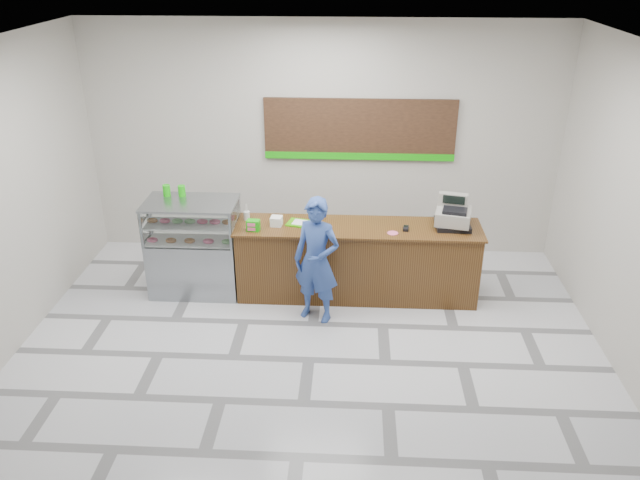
# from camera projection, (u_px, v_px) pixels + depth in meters

# --- Properties ---
(floor) EXTENTS (7.00, 7.00, 0.00)m
(floor) POSITION_uv_depth(u_px,v_px,m) (309.00, 360.00, 7.29)
(floor) COLOR silver
(floor) RESTS_ON ground
(back_wall) EXTENTS (7.00, 0.00, 7.00)m
(back_wall) POSITION_uv_depth(u_px,v_px,m) (322.00, 141.00, 9.24)
(back_wall) COLOR #B8B3A9
(back_wall) RESTS_ON floor
(ceiling) EXTENTS (7.00, 7.00, 0.00)m
(ceiling) POSITION_uv_depth(u_px,v_px,m) (306.00, 51.00, 5.78)
(ceiling) COLOR silver
(ceiling) RESTS_ON back_wall
(sales_counter) EXTENTS (3.26, 0.76, 1.03)m
(sales_counter) POSITION_uv_depth(u_px,v_px,m) (357.00, 261.00, 8.44)
(sales_counter) COLOR #573717
(sales_counter) RESTS_ON floor
(display_case) EXTENTS (1.22, 0.72, 1.33)m
(display_case) POSITION_uv_depth(u_px,v_px,m) (194.00, 246.00, 8.48)
(display_case) COLOR gray
(display_case) RESTS_ON floor
(menu_board) EXTENTS (2.80, 0.06, 0.90)m
(menu_board) POSITION_uv_depth(u_px,v_px,m) (360.00, 131.00, 9.10)
(menu_board) COLOR black
(menu_board) RESTS_ON back_wall
(cash_register) EXTENTS (0.53, 0.55, 0.42)m
(cash_register) POSITION_uv_depth(u_px,v_px,m) (453.00, 215.00, 8.15)
(cash_register) COLOR black
(cash_register) RESTS_ON sales_counter
(card_terminal) EXTENTS (0.09, 0.15, 0.04)m
(card_terminal) POSITION_uv_depth(u_px,v_px,m) (406.00, 228.00, 8.12)
(card_terminal) COLOR black
(card_terminal) RESTS_ON sales_counter
(serving_tray) EXTENTS (0.41, 0.34, 0.02)m
(serving_tray) POSITION_uv_depth(u_px,v_px,m) (301.00, 223.00, 8.28)
(serving_tray) COLOR #3AB006
(serving_tray) RESTS_ON sales_counter
(napkin_box) EXTENTS (0.16, 0.16, 0.12)m
(napkin_box) POSITION_uv_depth(u_px,v_px,m) (276.00, 221.00, 8.22)
(napkin_box) COLOR white
(napkin_box) RESTS_ON sales_counter
(straw_cup) EXTENTS (0.08, 0.08, 0.12)m
(straw_cup) POSITION_uv_depth(u_px,v_px,m) (247.00, 216.00, 8.39)
(straw_cup) COLOR silver
(straw_cup) RESTS_ON sales_counter
(promo_box) EXTENTS (0.17, 0.13, 0.15)m
(promo_box) POSITION_uv_depth(u_px,v_px,m) (253.00, 225.00, 8.07)
(promo_box) COLOR #16B40B
(promo_box) RESTS_ON sales_counter
(donut_decal) EXTENTS (0.14, 0.14, 0.00)m
(donut_decal) POSITION_uv_depth(u_px,v_px,m) (393.00, 233.00, 8.02)
(donut_decal) COLOR #EB5B85
(donut_decal) RESTS_ON sales_counter
(green_cup_left) EXTENTS (0.10, 0.10, 0.15)m
(green_cup_left) POSITION_uv_depth(u_px,v_px,m) (167.00, 191.00, 8.36)
(green_cup_left) COLOR #16B40B
(green_cup_left) RESTS_ON display_case
(green_cup_right) EXTENTS (0.10, 0.10, 0.15)m
(green_cup_right) POSITION_uv_depth(u_px,v_px,m) (182.00, 191.00, 8.35)
(green_cup_right) COLOR #16B40B
(green_cup_right) RESTS_ON display_case
(customer) EXTENTS (0.70, 0.59, 1.65)m
(customer) POSITION_uv_depth(u_px,v_px,m) (317.00, 261.00, 7.78)
(customer) COLOR #2E4A95
(customer) RESTS_ON floor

